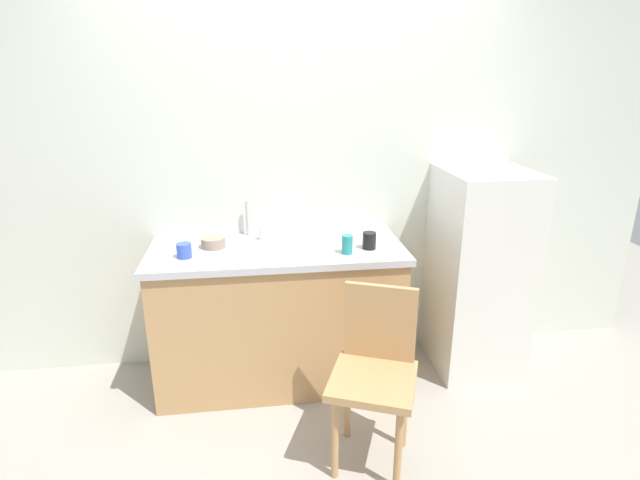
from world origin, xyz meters
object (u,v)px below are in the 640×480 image
(chair, at_px, (375,369))
(cup_black, at_px, (369,241))
(cup_blue, at_px, (184,251))
(cup_white, at_px, (264,234))
(cup_teal, at_px, (347,244))
(terracotta_bowl, at_px, (213,242))
(refrigerator, at_px, (478,272))

(chair, xyz_separation_m, cup_black, (0.11, 0.64, 0.44))
(cup_blue, distance_m, cup_white, 0.51)
(chair, bearing_deg, cup_blue, 168.56)
(cup_teal, bearing_deg, terracotta_bowl, 164.46)
(cup_blue, distance_m, cup_teal, 0.91)
(terracotta_bowl, distance_m, cup_black, 0.92)
(chair, height_order, terracotta_bowl, terracotta_bowl)
(refrigerator, distance_m, terracotta_bowl, 1.68)
(terracotta_bowl, relative_size, cup_teal, 1.33)
(chair, height_order, cup_white, cup_white)
(cup_black, relative_size, cup_teal, 0.91)
(cup_blue, xyz_separation_m, cup_teal, (0.91, -0.06, 0.01))
(chair, height_order, cup_teal, cup_teal)
(chair, xyz_separation_m, cup_teal, (-0.04, 0.58, 0.45))
(cup_white, bearing_deg, terracotta_bowl, -161.94)
(chair, relative_size, cup_blue, 10.77)
(terracotta_bowl, xyz_separation_m, cup_black, (0.91, -0.15, 0.02))
(chair, distance_m, cup_white, 1.11)
(cup_blue, height_order, cup_black, cup_black)
(terracotta_bowl, bearing_deg, cup_teal, -15.54)
(cup_blue, bearing_deg, cup_black, 0.27)
(cup_blue, bearing_deg, cup_teal, -3.65)
(refrigerator, xyz_separation_m, cup_teal, (-0.89, -0.17, 0.29))
(cup_white, bearing_deg, cup_teal, -33.69)
(cup_black, bearing_deg, chair, -99.39)
(cup_blue, relative_size, cup_white, 1.11)
(cup_blue, height_order, cup_teal, cup_teal)
(refrigerator, height_order, cup_blue, refrigerator)
(refrigerator, relative_size, cup_blue, 15.90)
(cup_black, height_order, cup_teal, cup_teal)
(refrigerator, bearing_deg, cup_white, 174.14)
(cup_white, height_order, cup_teal, cup_teal)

